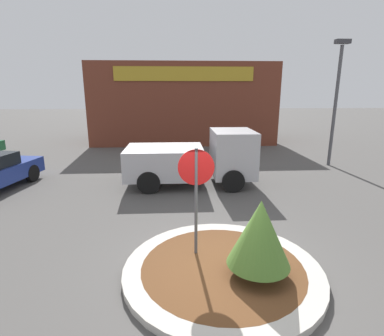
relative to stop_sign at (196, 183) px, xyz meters
The scene contains 7 objects.
ground_plane 1.96m from the stop_sign, 47.80° to the right, with size 120.00×120.00×0.00m, color #514F4C.
traffic_island 1.89m from the stop_sign, 47.80° to the right, with size 4.15×4.15×0.15m.
stop_sign is the anchor object (origin of this frame).
island_shrub 1.66m from the stop_sign, 38.31° to the right, with size 1.25×1.25×1.58m.
utility_truck 5.72m from the stop_sign, 86.57° to the left, with size 5.10×2.43×2.20m.
storefront_building 17.18m from the stop_sign, 89.33° to the left, with size 12.92×6.07×5.60m.
light_pole 11.49m from the stop_sign, 48.77° to the left, with size 0.70×0.30×6.07m.
Camera 1 is at (-0.95, -5.53, 3.73)m, focal length 28.00 mm.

